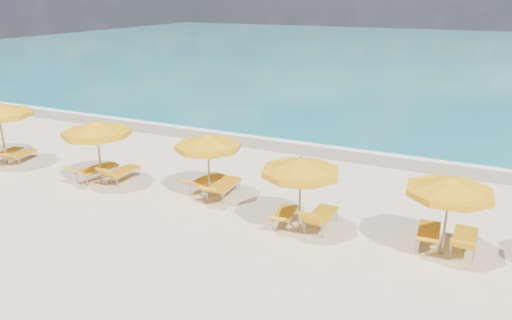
% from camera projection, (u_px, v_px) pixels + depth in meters
% --- Properties ---
extents(ground_plane, '(120.00, 120.00, 0.00)m').
position_uv_depth(ground_plane, '(236.00, 208.00, 16.21)').
color(ground_plane, beige).
extents(ocean, '(120.00, 80.00, 0.30)m').
position_uv_depth(ocean, '(432.00, 54.00, 57.16)').
color(ocean, '#146970').
rests_on(ocean, ground).
extents(wet_sand_band, '(120.00, 2.60, 0.01)m').
position_uv_depth(wet_sand_band, '(313.00, 148.00, 22.52)').
color(wet_sand_band, tan).
rests_on(wet_sand_band, ground).
extents(foam_line, '(120.00, 1.20, 0.03)m').
position_uv_depth(foam_line, '(319.00, 143.00, 23.20)').
color(foam_line, white).
rests_on(foam_line, ground).
extents(whitecap_near, '(14.00, 0.36, 0.05)m').
position_uv_depth(whitecap_near, '(276.00, 98.00, 33.19)').
color(whitecap_near, white).
rests_on(whitecap_near, ground).
extents(whitecap_far, '(18.00, 0.30, 0.05)m').
position_uv_depth(whitecap_far, '(510.00, 97.00, 33.38)').
color(whitecap_far, white).
rests_on(whitecap_far, ground).
extents(umbrella_3, '(2.59, 2.59, 2.45)m').
position_uv_depth(umbrella_3, '(97.00, 129.00, 17.57)').
color(umbrella_3, '#AB7E55').
rests_on(umbrella_3, ground).
extents(umbrella_4, '(2.56, 2.56, 2.26)m').
position_uv_depth(umbrella_4, '(208.00, 143.00, 16.55)').
color(umbrella_4, '#AB7E55').
rests_on(umbrella_4, ground).
extents(umbrella_5, '(2.55, 2.55, 2.32)m').
position_uv_depth(umbrella_5, '(301.00, 167.00, 14.08)').
color(umbrella_5, '#AB7E55').
rests_on(umbrella_5, ground).
extents(umbrella_6, '(2.83, 2.83, 2.28)m').
position_uv_depth(umbrella_6, '(450.00, 187.00, 12.73)').
color(umbrella_6, '#AB7E55').
rests_on(umbrella_6, ground).
extents(lounger_2_left, '(0.88, 1.76, 0.69)m').
position_uv_depth(lounger_2_left, '(8.00, 155.00, 20.82)').
color(lounger_2_left, '#A5A8AD').
rests_on(lounger_2_left, ground).
extents(lounger_2_right, '(0.80, 1.69, 0.66)m').
position_uv_depth(lounger_2_right, '(23.00, 157.00, 20.61)').
color(lounger_2_right, '#A5A8AD').
rests_on(lounger_2_right, ground).
extents(lounger_3_left, '(1.01, 2.11, 0.85)m').
position_uv_depth(lounger_3_left, '(96.00, 173.00, 18.61)').
color(lounger_3_left, '#A5A8AD').
rests_on(lounger_3_left, ground).
extents(lounger_3_right, '(0.66, 1.79, 0.84)m').
position_uv_depth(lounger_3_right, '(122.00, 175.00, 18.46)').
color(lounger_3_right, '#A5A8AD').
rests_on(lounger_3_right, ground).
extents(lounger_4_left, '(0.91, 1.92, 0.75)m').
position_uv_depth(lounger_4_left, '(207.00, 184.00, 17.65)').
color(lounger_4_left, '#A5A8AD').
rests_on(lounger_4_left, ground).
extents(lounger_4_right, '(0.82, 2.10, 0.82)m').
position_uv_depth(lounger_4_right, '(223.00, 190.00, 17.05)').
color(lounger_4_right, '#A5A8AD').
rests_on(lounger_4_right, ground).
extents(lounger_5_left, '(0.79, 1.70, 0.67)m').
position_uv_depth(lounger_5_left, '(285.00, 218.00, 15.04)').
color(lounger_5_left, '#A5A8AD').
rests_on(lounger_5_left, ground).
extents(lounger_5_right, '(0.69, 1.86, 0.92)m').
position_uv_depth(lounger_5_right, '(321.00, 221.00, 14.77)').
color(lounger_5_right, '#A5A8AD').
rests_on(lounger_5_right, ground).
extents(lounger_6_left, '(0.71, 1.87, 0.73)m').
position_uv_depth(lounger_6_left, '(428.00, 237.00, 13.81)').
color(lounger_6_left, '#A5A8AD').
rests_on(lounger_6_left, ground).
extents(lounger_6_right, '(0.66, 1.86, 0.84)m').
position_uv_depth(lounger_6_right, '(464.00, 243.00, 13.45)').
color(lounger_6_right, '#A5A8AD').
rests_on(lounger_6_right, ground).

